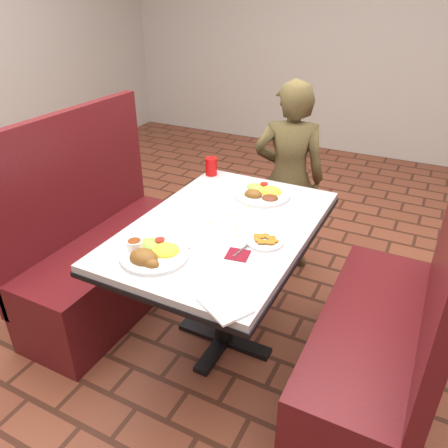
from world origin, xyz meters
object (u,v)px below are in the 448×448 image
Objects in this scene: booth_bench_right at (380,343)px; diner_person at (288,179)px; plantain_plate at (265,240)px; dining_table at (224,241)px; red_tumbler at (211,166)px; near_dinner_plate at (152,251)px; far_dinner_plate at (263,191)px; booth_bench_left at (106,256)px.

diner_person is (-0.79, 0.92, 0.31)m from booth_bench_right.
diner_person is at bearing 103.27° from plantain_plate.
red_tumbler is (-0.35, 0.52, 0.15)m from dining_table.
diner_person reaches higher than dining_table.
far_dinner_plate is (0.18, 0.77, -0.00)m from near_dinner_plate.
booth_bench_left is 0.89m from near_dinner_plate.
dining_table is 0.92m from diner_person.
far_dinner_plate is 0.49m from plantain_plate.
far_dinner_plate is at bearing 76.98° from near_dinner_plate.
plantain_plate is (-0.56, -0.07, 0.43)m from booth_bench_right.
diner_person is 0.56m from red_tumbler.
booth_bench_right is at bearing -24.29° from red_tumbler.
plantain_plate is (0.37, 0.33, -0.02)m from near_dinner_plate.
near_dinner_plate reaches higher than plantain_plate.
near_dinner_plate reaches higher than far_dinner_plate.
near_dinner_plate is (-0.93, -0.39, 0.45)m from booth_bench_right.
plantain_plate is at bearing -44.90° from red_tumbler.
booth_bench_left is 4.05× the size of far_dinner_plate.
near_dinner_plate is (-0.14, -0.39, 0.13)m from dining_table.
near_dinner_plate is 0.98× the size of far_dinner_plate.
plantain_plate is at bearing -16.12° from dining_table.
booth_bench_left is at bearing 149.22° from near_dinner_plate.
dining_table is 0.44m from near_dinner_plate.
dining_table is at bearing 0.00° from booth_bench_left.
red_tumbler is (-0.59, 0.59, 0.04)m from plantain_plate.
red_tumbler reaches higher than plantain_plate.
diner_person is 4.32× the size of far_dinner_plate.
booth_bench_right is (0.80, 0.00, -0.32)m from dining_table.
booth_bench_left is at bearing 180.00° from booth_bench_right.
booth_bench_right reaches higher than far_dinner_plate.
red_tumbler is at bearing 155.71° from booth_bench_right.
far_dinner_plate is at bearing 83.47° from dining_table.
dining_table is 0.86m from booth_bench_left.
dining_table is 11.46× the size of red_tumbler.
diner_person reaches higher than near_dinner_plate.
red_tumbler reaches higher than dining_table.
booth_bench_left is at bearing 176.19° from plantain_plate.
far_dinner_plate is at bearing 24.30° from booth_bench_left.
booth_bench_right is 0.71m from plantain_plate.
dining_table is at bearing 71.04° from near_dinner_plate.
red_tumbler is (-0.36, -0.40, 0.16)m from diner_person.
red_tumbler is (-1.15, 0.52, 0.47)m from booth_bench_right.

